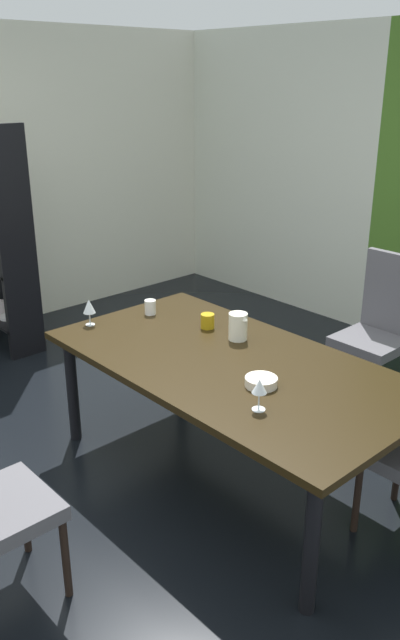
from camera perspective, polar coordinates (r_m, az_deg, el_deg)
ground_plane at (r=3.92m, az=-7.19°, el=-12.51°), size 5.25×5.92×0.02m
back_panel_interior at (r=6.34m, az=6.61°, el=13.44°), size 2.39×0.10×2.60m
dining_table at (r=3.42m, az=2.77°, el=-4.75°), size 2.07×1.09×0.73m
chair_head_far at (r=4.50m, az=16.11°, el=-0.33°), size 0.44×0.45×1.05m
wine_glass_west at (r=2.87m, az=5.45°, el=-6.15°), size 0.07×0.07×0.16m
wine_glass_south at (r=3.87m, az=-10.11°, el=1.21°), size 0.08×0.08×0.17m
serving_bowl_east at (r=3.12m, az=5.61°, el=-5.64°), size 0.16×0.16×0.05m
cup_rear at (r=3.79m, az=0.69°, el=-0.09°), size 0.08×0.08×0.09m
cup_left at (r=4.03m, az=-4.57°, el=1.18°), size 0.07×0.07×0.09m
pitcher_right at (r=3.62m, az=3.50°, el=-0.57°), size 0.12×0.11×0.16m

